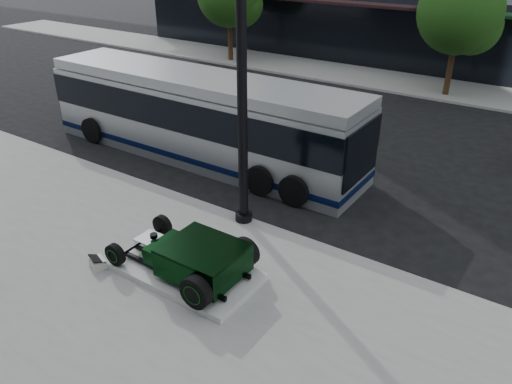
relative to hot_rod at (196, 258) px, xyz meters
The scene contains 8 objects.
ground 4.99m from the hot_rod, 94.51° to the left, with size 120.00×120.00×0.00m, color black.
sidewalk_far 18.94m from the hot_rod, 91.18° to the left, with size 70.00×4.00×0.12m, color gray.
street_trees 18.28m from the hot_rod, 87.59° to the left, with size 29.80×3.80×5.70m.
display_plinth 0.60m from the hot_rod, behind, with size 3.40×1.80×0.15m, color silver.
hot_rod is the anchor object (origin of this frame).
info_plaque 2.48m from the hot_rod, 156.65° to the right, with size 0.48×0.42×0.31m.
lamppost 4.33m from the hot_rod, 103.05° to the left, with size 0.46×0.46×8.38m.
transit_bus 7.37m from the hot_rod, 128.88° to the left, with size 12.12×2.88×2.92m.
Camera 1 is at (6.63, -11.76, 7.18)m, focal length 35.00 mm.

